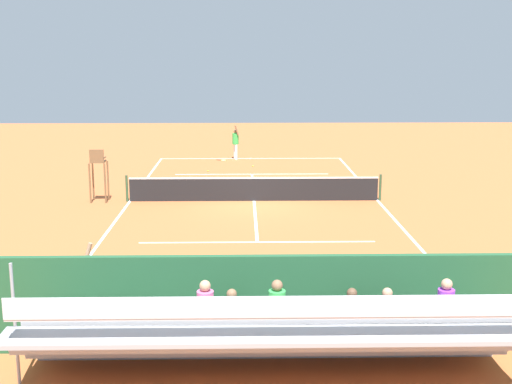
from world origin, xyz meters
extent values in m
plane|color=#BC6033|center=(0.00, 0.00, 0.00)|extent=(60.00, 60.00, 0.00)
cube|color=white|center=(0.00, -11.00, 0.00)|extent=(10.00, 0.10, 0.01)
cube|color=white|center=(0.00, 11.00, 0.00)|extent=(10.00, 0.10, 0.01)
cube|color=white|center=(-5.00, 0.00, 0.00)|extent=(0.10, 22.00, 0.01)
cube|color=white|center=(5.00, 0.00, 0.00)|extent=(0.10, 22.00, 0.01)
cube|color=white|center=(0.00, -6.05, 0.00)|extent=(7.50, 0.10, 0.01)
cube|color=white|center=(0.00, 6.05, 0.00)|extent=(7.50, 0.10, 0.01)
cube|color=white|center=(0.00, 0.00, 0.00)|extent=(0.10, 12.10, 0.01)
cube|color=white|center=(0.00, -11.00, 0.00)|extent=(0.10, 0.30, 0.01)
cube|color=black|center=(0.00, 0.00, 0.46)|extent=(10.00, 0.02, 0.91)
cube|color=white|center=(0.00, 0.00, 0.94)|extent=(10.00, 0.04, 0.06)
cylinder|color=#2D5133|center=(-5.10, 0.00, 0.54)|extent=(0.10, 0.10, 1.07)
cylinder|color=#2D5133|center=(5.10, 0.00, 0.54)|extent=(0.10, 0.10, 1.07)
cube|color=#235633|center=(0.00, 14.00, 1.00)|extent=(18.00, 0.16, 2.00)
cube|color=#9EA0A5|center=(0.00, 14.35, 0.23)|extent=(9.00, 0.10, 0.45)
cube|color=#9EA0A5|center=(0.00, 14.70, 0.41)|extent=(9.00, 0.80, 0.08)
cube|color=#9EA0A5|center=(0.00, 14.32, 0.23)|extent=(9.00, 0.04, 0.45)
cube|color=silver|center=(0.00, 14.80, 0.83)|extent=(8.60, 0.36, 0.04)
cube|color=silver|center=(0.00, 14.98, 1.03)|extent=(8.60, 0.03, 0.36)
cube|color=#9EA0A5|center=(0.00, 15.50, 0.86)|extent=(9.00, 0.80, 0.08)
cube|color=#9EA0A5|center=(0.00, 15.12, 0.68)|extent=(9.00, 0.04, 0.45)
cube|color=silver|center=(0.00, 15.60, 1.28)|extent=(8.60, 0.36, 0.04)
cube|color=silver|center=(0.00, 15.78, 1.48)|extent=(8.60, 0.03, 0.36)
cube|color=#9EA0A5|center=(0.00, 16.30, 1.31)|extent=(9.00, 0.80, 0.08)
cube|color=#9EA0A5|center=(0.00, 15.92, 1.12)|extent=(9.00, 0.04, 0.45)
cube|color=silver|center=(0.00, 16.40, 1.73)|extent=(8.60, 0.36, 0.04)
cube|color=silver|center=(0.00, 16.58, 1.93)|extent=(8.60, 0.03, 0.36)
cylinder|color=#9EA0A5|center=(4.50, 15.50, 1.18)|extent=(0.06, 0.06, 2.35)
cube|color=#2D2D33|center=(1.12, 15.43, 1.32)|extent=(0.32, 0.40, 0.12)
cylinder|color=pink|center=(1.12, 15.55, 1.60)|extent=(0.30, 0.30, 0.45)
sphere|color=tan|center=(1.12, 15.55, 1.93)|extent=(0.20, 0.20, 0.20)
cube|color=#2D2D33|center=(-1.60, 14.63, 0.87)|extent=(0.32, 0.40, 0.12)
cylinder|color=pink|center=(-1.60, 14.75, 1.16)|extent=(0.30, 0.30, 0.45)
sphere|color=brown|center=(-1.60, 14.75, 1.48)|extent=(0.20, 0.20, 0.20)
cube|color=#2D2D33|center=(0.67, 14.63, 0.87)|extent=(0.32, 0.40, 0.12)
cylinder|color=#9399A3|center=(0.67, 14.75, 1.16)|extent=(0.30, 0.30, 0.45)
sphere|color=#8C6647|center=(0.67, 14.75, 1.48)|extent=(0.20, 0.20, 0.20)
cube|color=#2D2D33|center=(-2.27, 14.63, 0.87)|extent=(0.32, 0.40, 0.12)
cylinder|color=pink|center=(-2.27, 14.75, 1.16)|extent=(0.30, 0.30, 0.45)
sphere|color=tan|center=(-2.27, 14.75, 1.48)|extent=(0.20, 0.20, 0.20)
cube|color=#2D2D33|center=(-0.14, 15.43, 1.32)|extent=(0.32, 0.40, 0.12)
cylinder|color=green|center=(-0.14, 15.55, 1.60)|extent=(0.30, 0.30, 0.45)
sphere|color=#8C6647|center=(-0.14, 15.55, 1.93)|extent=(0.20, 0.20, 0.20)
cube|color=#2D2D33|center=(-3.14, 15.43, 1.32)|extent=(0.32, 0.40, 0.12)
cylinder|color=purple|center=(-3.14, 15.55, 1.60)|extent=(0.30, 0.30, 0.45)
sphere|color=tan|center=(-3.14, 15.55, 1.93)|extent=(0.20, 0.20, 0.20)
cylinder|color=brown|center=(5.90, -0.32, 0.80)|extent=(0.07, 0.07, 1.60)
cylinder|color=brown|center=(6.50, -0.32, 0.80)|extent=(0.07, 0.07, 1.60)
cylinder|color=brown|center=(5.90, 0.28, 0.80)|extent=(0.07, 0.07, 1.60)
cylinder|color=brown|center=(6.50, 0.28, 0.80)|extent=(0.07, 0.07, 1.60)
cube|color=brown|center=(6.20, -0.02, 1.63)|extent=(0.56, 0.56, 0.06)
cube|color=brown|center=(6.20, 0.22, 1.90)|extent=(0.56, 0.06, 0.48)
cube|color=brown|center=(5.94, -0.02, 1.78)|extent=(0.04, 0.48, 0.04)
cube|color=brown|center=(6.46, -0.02, 1.78)|extent=(0.04, 0.48, 0.04)
cube|color=#9E754C|center=(-2.93, 13.20, 0.45)|extent=(1.80, 0.40, 0.05)
cylinder|color=#9E754C|center=(-3.68, 13.20, 0.23)|extent=(0.06, 0.06, 0.45)
cylinder|color=#9E754C|center=(-2.18, 13.20, 0.23)|extent=(0.06, 0.06, 0.45)
cube|color=#9E754C|center=(-2.93, 13.38, 0.75)|extent=(1.80, 0.04, 0.36)
cube|color=black|center=(-0.75, 13.40, 0.18)|extent=(0.90, 0.36, 0.36)
cylinder|color=white|center=(0.88, -10.82, 0.42)|extent=(0.14, 0.14, 0.85)
cylinder|color=white|center=(0.81, -10.61, 0.42)|extent=(0.14, 0.14, 0.85)
cylinder|color=green|center=(0.84, -10.72, 1.15)|extent=(0.46, 0.46, 0.60)
sphere|color=#8C6647|center=(0.84, -10.72, 1.56)|extent=(0.22, 0.22, 0.22)
cylinder|color=#8C6647|center=(0.77, -10.51, 1.65)|extent=(0.26, 0.17, 0.55)
cylinder|color=#8C6647|center=(0.91, -10.93, 1.18)|extent=(0.11, 0.11, 0.50)
cylinder|color=black|center=(1.76, -10.40, 0.01)|extent=(0.27, 0.13, 0.03)
torus|color=#D8CC4C|center=(1.51, -10.31, 0.01)|extent=(0.39, 0.39, 0.02)
cylinder|color=white|center=(1.51, -10.31, 0.01)|extent=(0.25, 0.25, 0.00)
sphere|color=#CCDB33|center=(2.19, -6.85, 0.03)|extent=(0.07, 0.07, 0.07)
sphere|color=#CCDB33|center=(-0.08, -8.25, 0.03)|extent=(0.07, 0.07, 0.07)
cylinder|color=#232328|center=(3.74, 13.07, 0.42)|extent=(0.14, 0.14, 0.85)
cylinder|color=#232328|center=(3.79, 12.86, 0.42)|extent=(0.14, 0.14, 0.85)
cylinder|color=pink|center=(3.77, 12.97, 1.15)|extent=(0.43, 0.43, 0.60)
sphere|color=tan|center=(3.77, 12.97, 1.56)|extent=(0.22, 0.22, 0.22)
cylinder|color=tan|center=(3.81, 12.75, 1.65)|extent=(0.26, 0.14, 0.55)
cylinder|color=tan|center=(3.72, 13.18, 1.18)|extent=(0.11, 0.11, 0.50)
camera|label=1|loc=(0.46, 26.97, 5.98)|focal=48.08mm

